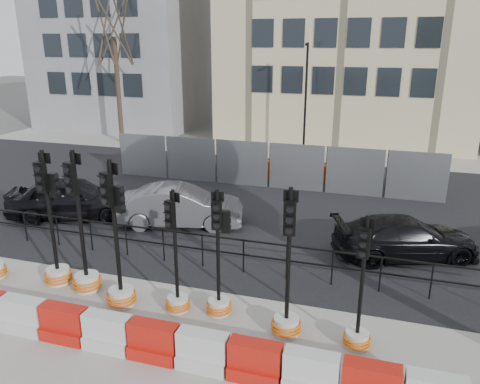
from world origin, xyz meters
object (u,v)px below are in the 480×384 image
(traffic_signal_h, at_px, (358,322))
(car_a, at_px, (72,198))
(traffic_signal_d, at_px, (119,273))
(car_c, at_px, (405,238))

(traffic_signal_h, relative_size, car_a, 0.62)
(traffic_signal_d, relative_size, car_c, 0.80)
(traffic_signal_d, relative_size, car_a, 0.77)
(car_c, bearing_deg, traffic_signal_d, 105.44)
(traffic_signal_h, distance_m, car_a, 11.30)
(traffic_signal_h, xyz_separation_m, car_a, (-10.27, 4.71, 0.14))
(traffic_signal_d, distance_m, car_a, 6.69)
(car_c, bearing_deg, car_a, 69.73)
(traffic_signal_h, xyz_separation_m, car_c, (1.05, 4.81, 0.00))
(car_a, bearing_deg, traffic_signal_d, -155.04)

